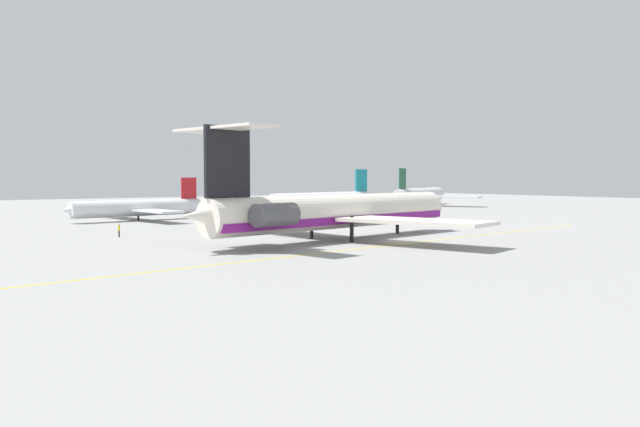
{
  "coord_description": "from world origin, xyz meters",
  "views": [
    {
      "loc": [
        -51.64,
        -57.63,
        7.81
      ],
      "look_at": [
        -4.37,
        10.33,
        3.1
      ],
      "focal_mm": 35.85,
      "sensor_mm": 36.0,
      "label": 1
    }
  ],
  "objects_px": {
    "ground_crew_near_nose": "(363,218)",
    "ground_crew_near_tail": "(323,217)",
    "main_jetliner": "(331,211)",
    "airliner_mid_right": "(321,201)",
    "safety_cone_nose": "(345,221)",
    "airliner_far_right": "(421,195)",
    "ground_crew_portside": "(119,229)",
    "airliner_mid_left": "(134,208)"
  },
  "relations": [
    {
      "from": "ground_crew_near_tail",
      "to": "ground_crew_near_nose",
      "type": "bearing_deg",
      "value": 86.34
    },
    {
      "from": "airliner_mid_right",
      "to": "ground_crew_near_nose",
      "type": "distance_m",
      "value": 29.95
    },
    {
      "from": "airliner_mid_right",
      "to": "ground_crew_portside",
      "type": "xyz_separation_m",
      "value": [
        -51.13,
        -27.01,
        -1.74
      ]
    },
    {
      "from": "airliner_mid_left",
      "to": "safety_cone_nose",
      "type": "distance_m",
      "value": 38.03
    },
    {
      "from": "airliner_mid_right",
      "to": "safety_cone_nose",
      "type": "height_order",
      "value": "airliner_mid_right"
    },
    {
      "from": "airliner_far_right",
      "to": "main_jetliner",
      "type": "bearing_deg",
      "value": -167.43
    },
    {
      "from": "airliner_mid_right",
      "to": "airliner_far_right",
      "type": "relative_size",
      "value": 1.0
    },
    {
      "from": "ground_crew_near_tail",
      "to": "airliner_mid_right",
      "type": "bearing_deg",
      "value": -169.83
    },
    {
      "from": "ground_crew_near_nose",
      "to": "ground_crew_portside",
      "type": "height_order",
      "value": "ground_crew_near_nose"
    },
    {
      "from": "ground_crew_near_nose",
      "to": "ground_crew_portside",
      "type": "distance_m",
      "value": 40.12
    },
    {
      "from": "ground_crew_near_nose",
      "to": "airliner_mid_left",
      "type": "bearing_deg",
      "value": -172.15
    },
    {
      "from": "main_jetliner",
      "to": "airliner_mid_left",
      "type": "relative_size",
      "value": 1.73
    },
    {
      "from": "ground_crew_portside",
      "to": "airliner_far_right",
      "type": "bearing_deg",
      "value": -172.47
    },
    {
      "from": "airliner_far_right",
      "to": "ground_crew_near_nose",
      "type": "xyz_separation_m",
      "value": [
        -56.75,
        -45.52,
        -1.87
      ]
    },
    {
      "from": "airliner_far_right",
      "to": "ground_crew_near_tail",
      "type": "height_order",
      "value": "airliner_far_right"
    },
    {
      "from": "safety_cone_nose",
      "to": "airliner_mid_left",
      "type": "bearing_deg",
      "value": 136.36
    },
    {
      "from": "main_jetliner",
      "to": "ground_crew_near_nose",
      "type": "xyz_separation_m",
      "value": [
        19.94,
        18.64,
        -2.5
      ]
    },
    {
      "from": "ground_crew_portside",
      "to": "main_jetliner",
      "type": "bearing_deg",
      "value": 118.83
    },
    {
      "from": "safety_cone_nose",
      "to": "ground_crew_near_tail",
      "type": "bearing_deg",
      "value": 169.76
    },
    {
      "from": "airliner_mid_right",
      "to": "ground_crew_near_nose",
      "type": "xyz_separation_m",
      "value": [
        -11.01,
        -27.8,
        -1.73
      ]
    },
    {
      "from": "airliner_far_right",
      "to": "ground_crew_portside",
      "type": "xyz_separation_m",
      "value": [
        -96.86,
        -44.73,
        -1.88
      ]
    },
    {
      "from": "airliner_mid_right",
      "to": "ground_crew_near_tail",
      "type": "height_order",
      "value": "airliner_mid_right"
    },
    {
      "from": "airliner_far_right",
      "to": "safety_cone_nose",
      "type": "relative_size",
      "value": 57.93
    },
    {
      "from": "main_jetliner",
      "to": "airliner_far_right",
      "type": "bearing_deg",
      "value": 28.79
    },
    {
      "from": "ground_crew_near_nose",
      "to": "ground_crew_near_tail",
      "type": "height_order",
      "value": "ground_crew_near_nose"
    },
    {
      "from": "airliner_far_right",
      "to": "safety_cone_nose",
      "type": "xyz_separation_m",
      "value": [
        -57.28,
        -41.21,
        -2.69
      ]
    },
    {
      "from": "ground_crew_near_nose",
      "to": "airliner_mid_right",
      "type": "bearing_deg",
      "value": 123.68
    },
    {
      "from": "airliner_mid_right",
      "to": "safety_cone_nose",
      "type": "distance_m",
      "value": 26.3
    },
    {
      "from": "main_jetliner",
      "to": "airliner_far_right",
      "type": "xyz_separation_m",
      "value": [
        76.68,
        64.16,
        -0.63
      ]
    },
    {
      "from": "main_jetliner",
      "to": "safety_cone_nose",
      "type": "height_order",
      "value": "main_jetliner"
    },
    {
      "from": "airliner_mid_left",
      "to": "ground_crew_near_tail",
      "type": "distance_m",
      "value": 34.7
    },
    {
      "from": "ground_crew_portside",
      "to": "safety_cone_nose",
      "type": "xyz_separation_m",
      "value": [
        39.58,
        3.52,
        -0.81
      ]
    },
    {
      "from": "ground_crew_portside",
      "to": "ground_crew_near_nose",
      "type": "bearing_deg",
      "value": 161.62
    },
    {
      "from": "ground_crew_near_nose",
      "to": "airliner_far_right",
      "type": "bearing_deg",
      "value": 94.03
    },
    {
      "from": "ground_crew_near_nose",
      "to": "ground_crew_near_tail",
      "type": "bearing_deg",
      "value": -172.81
    },
    {
      "from": "main_jetliner",
      "to": "safety_cone_nose",
      "type": "bearing_deg",
      "value": 38.66
    },
    {
      "from": "main_jetliner",
      "to": "airliner_mid_right",
      "type": "xyz_separation_m",
      "value": [
        30.95,
        46.44,
        -0.77
      ]
    },
    {
      "from": "ground_crew_portside",
      "to": "safety_cone_nose",
      "type": "bearing_deg",
      "value": 167.83
    },
    {
      "from": "main_jetliner",
      "to": "airliner_mid_right",
      "type": "height_order",
      "value": "main_jetliner"
    },
    {
      "from": "main_jetliner",
      "to": "airliner_mid_right",
      "type": "bearing_deg",
      "value": 45.19
    },
    {
      "from": "airliner_mid_right",
      "to": "safety_cone_nose",
      "type": "xyz_separation_m",
      "value": [
        -11.55,
        -23.49,
        -2.55
      ]
    },
    {
      "from": "ground_crew_near_tail",
      "to": "safety_cone_nose",
      "type": "distance_m",
      "value": 4.12
    }
  ]
}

